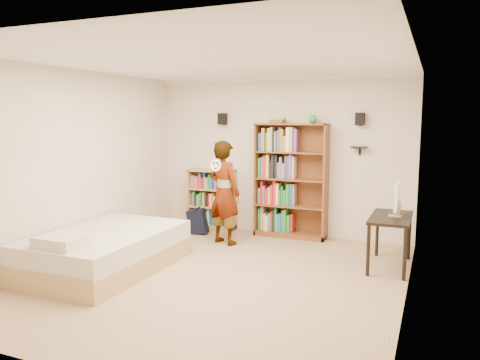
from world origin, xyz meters
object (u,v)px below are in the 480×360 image
object	(u,v)px
low_bookshelf	(212,200)
computer_desk	(390,242)
tall_bookshelf	(291,181)
person	(224,193)
daybed	(106,246)

from	to	relation	value
low_bookshelf	computer_desk	size ratio (longest dim) A/B	1.04
tall_bookshelf	person	bearing A→B (deg)	-136.23
tall_bookshelf	person	size ratio (longest dim) A/B	1.16
daybed	person	world-z (taller)	person
daybed	computer_desk	bearing A→B (deg)	24.02
low_bookshelf	person	size ratio (longest dim) A/B	0.65
daybed	person	xyz separation A→B (m)	(0.92, 1.79, 0.51)
computer_desk	daybed	bearing A→B (deg)	-155.98
low_bookshelf	tall_bookshelf	bearing A→B (deg)	-0.58
low_bookshelf	daybed	distance (m)	2.66
low_bookshelf	person	bearing A→B (deg)	-52.85
tall_bookshelf	daybed	bearing A→B (deg)	-124.15
tall_bookshelf	person	distance (m)	1.20
low_bookshelf	daybed	bearing A→B (deg)	-96.10
low_bookshelf	daybed	xyz separation A→B (m)	(-0.28, -2.63, -0.22)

